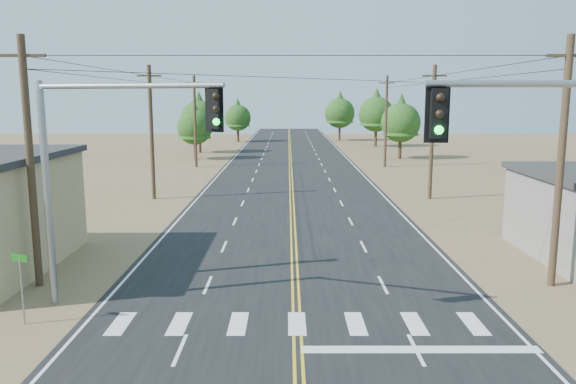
{
  "coord_description": "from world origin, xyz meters",
  "views": [
    {
      "loc": [
        -0.31,
        -10.06,
        7.6
      ],
      "look_at": [
        -0.3,
        14.32,
        3.5
      ],
      "focal_mm": 35.0,
      "sensor_mm": 36.0,
      "label": 1
    }
  ],
  "objects": [
    {
      "name": "tree_right_near",
      "position": [
        13.87,
        60.67,
        5.02
      ],
      "size": [
        4.92,
        4.92,
        8.21
      ],
      "color": "#3F2D1E",
      "rests_on": "ground"
    },
    {
      "name": "tree_left_mid",
      "position": [
        -12.62,
        68.55,
        5.23
      ],
      "size": [
        5.13,
        5.13,
        8.55
      ],
      "color": "#3F2D1E",
      "rests_on": "ground"
    },
    {
      "name": "tree_left_far",
      "position": [
        -9.0,
        88.25,
        4.63
      ],
      "size": [
        4.54,
        4.54,
        7.57
      ],
      "color": "#3F2D1E",
      "rests_on": "ground"
    },
    {
      "name": "tree_right_mid",
      "position": [
        13.57,
        78.54,
        5.61
      ],
      "size": [
        5.51,
        5.51,
        9.18
      ],
      "color": "#3F2D1E",
      "rests_on": "ground"
    },
    {
      "name": "utility_pole_left_mid",
      "position": [
        -10.5,
        32.0,
        5.12
      ],
      "size": [
        1.8,
        0.3,
        10.0
      ],
      "color": "#4C3826",
      "rests_on": "ground"
    },
    {
      "name": "tree_right_far",
      "position": [
        9.0,
        91.01,
        5.43
      ],
      "size": [
        5.33,
        5.33,
        8.88
      ],
      "color": "#3F2D1E",
      "rests_on": "ground"
    },
    {
      "name": "utility_pole_left_near",
      "position": [
        -10.5,
        12.0,
        5.12
      ],
      "size": [
        1.8,
        0.3,
        10.0
      ],
      "color": "#4C3826",
      "rests_on": "ground"
    },
    {
      "name": "utility_pole_right_mid",
      "position": [
        10.5,
        32.0,
        5.12
      ],
      "size": [
        1.8,
        0.3,
        10.0
      ],
      "color": "#4C3826",
      "rests_on": "ground"
    },
    {
      "name": "utility_pole_left_far",
      "position": [
        -10.5,
        52.0,
        5.12
      ],
      "size": [
        1.8,
        0.3,
        10.0
      ],
      "color": "#4C3826",
      "rests_on": "ground"
    },
    {
      "name": "tree_left_near",
      "position": [
        -11.89,
        60.03,
        4.43
      ],
      "size": [
        4.34,
        4.34,
        7.24
      ],
      "color": "#3F2D1E",
      "rests_on": "ground"
    },
    {
      "name": "road",
      "position": [
        0.0,
        30.0,
        0.01
      ],
      "size": [
        15.0,
        200.0,
        0.02
      ],
      "primitive_type": "cube",
      "color": "black",
      "rests_on": "ground"
    },
    {
      "name": "utility_pole_right_far",
      "position": [
        10.5,
        52.0,
        5.12
      ],
      "size": [
        1.8,
        0.3,
        10.0
      ],
      "color": "#4C3826",
      "rests_on": "ground"
    },
    {
      "name": "street_sign",
      "position": [
        -9.26,
        8.0,
        1.65
      ],
      "size": [
        0.68,
        0.32,
        2.46
      ],
      "rotation": [
        0.0,
        0.0,
        -0.41
      ],
      "color": "gray",
      "rests_on": "ground"
    },
    {
      "name": "signal_mast_left",
      "position": [
        -7.05,
        9.3,
        5.59
      ],
      "size": [
        6.92,
        2.68,
        8.21
      ],
      "rotation": [
        0.0,
        0.0,
        -0.34
      ],
      "color": "gray",
      "rests_on": "ground"
    },
    {
      "name": "utility_pole_right_near",
      "position": [
        10.5,
        12.0,
        5.12
      ],
      "size": [
        1.8,
        0.3,
        10.0
      ],
      "color": "#4C3826",
      "rests_on": "ground"
    }
  ]
}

